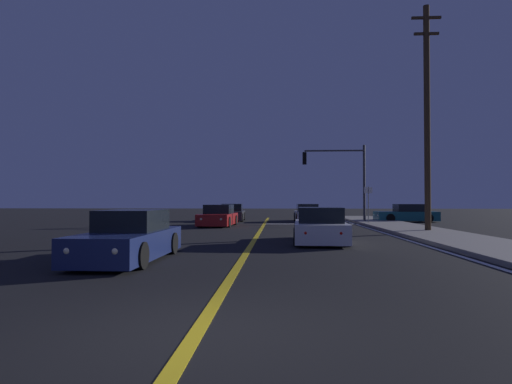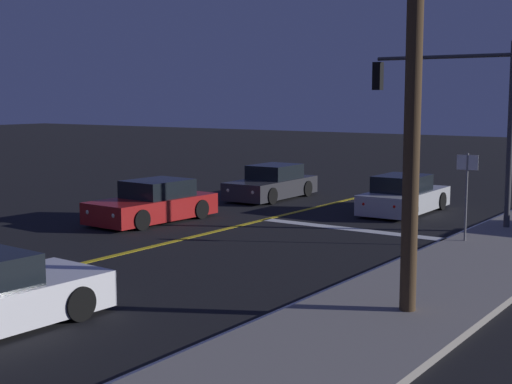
{
  "view_description": "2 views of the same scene",
  "coord_description": "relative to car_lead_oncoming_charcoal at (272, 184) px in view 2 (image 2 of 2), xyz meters",
  "views": [
    {
      "loc": [
        0.99,
        -4.99,
        1.59
      ],
      "look_at": [
        -0.32,
        19.18,
        2.09
      ],
      "focal_mm": 29.58,
      "sensor_mm": 36.0,
      "label": 1
    },
    {
      "loc": [
        13.55,
        3.76,
        4.01
      ],
      "look_at": [
        0.88,
        21.95,
        1.17
      ],
      "focal_mm": 51.92,
      "sensor_mm": 36.0,
      "label": 2
    }
  ],
  "objects": [
    {
      "name": "car_far_approaching_red",
      "position": [
        -0.13,
        -6.79,
        0.0
      ],
      "size": [
        2.13,
        4.49,
        1.34
      ],
      "rotation": [
        0.0,
        0.0,
        3.1
      ],
      "color": "maroon",
      "rests_on": "ground"
    },
    {
      "name": "car_lead_oncoming_charcoal",
      "position": [
        0.0,
        0.0,
        0.0
      ],
      "size": [
        2.01,
        4.49,
        1.34
      ],
      "rotation": [
        0.0,
        0.0,
        3.17
      ],
      "color": "#2D2D33",
      "rests_on": "ground"
    },
    {
      "name": "lane_line_edge_right",
      "position": [
        8.86,
        -15.59,
        -0.58
      ],
      "size": [
        0.16,
        42.89,
        0.01
      ],
      "primitive_type": "cube",
      "color": "white",
      "rests_on": "ground"
    },
    {
      "name": "stop_bar",
      "position": [
        5.9,
        -4.47,
        -0.58
      ],
      "size": [
        6.41,
        0.5,
        0.01
      ],
      "primitive_type": "cube",
      "color": "white",
      "rests_on": "ground"
    },
    {
      "name": "traffic_signal_near_right",
      "position": [
        8.24,
        -2.17,
        3.23
      ],
      "size": [
        4.56,
        0.28,
        5.65
      ],
      "rotation": [
        0.0,
        0.0,
        3.14
      ],
      "color": "#38383D",
      "rests_on": "ground"
    },
    {
      "name": "street_sign_corner",
      "position": [
        9.61,
        -4.97,
        1.11
      ],
      "size": [
        0.56,
        0.14,
        2.53
      ],
      "color": "slate",
      "rests_on": "ground"
    },
    {
      "name": "car_mid_block_silver",
      "position": [
        5.86,
        -0.48,
        -0.0
      ],
      "size": [
        1.92,
        4.42,
        1.34
      ],
      "rotation": [
        0.0,
        0.0,
        0.02
      ],
      "color": "#B2B5BA",
      "rests_on": "ground"
    },
    {
      "name": "sidewalk_right",
      "position": [
        10.71,
        -15.59,
        -0.51
      ],
      "size": [
        3.2,
        45.41,
        0.15
      ],
      "primitive_type": "cube",
      "color": "gray",
      "rests_on": "ground"
    }
  ]
}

